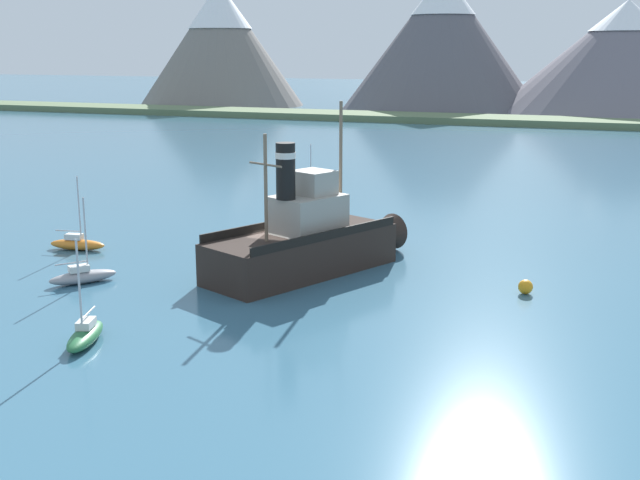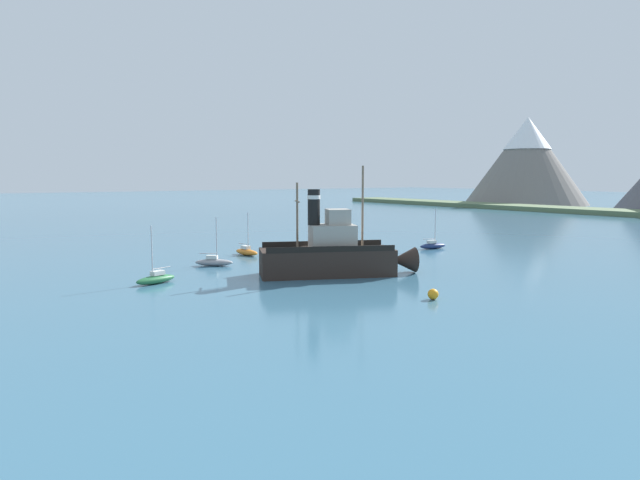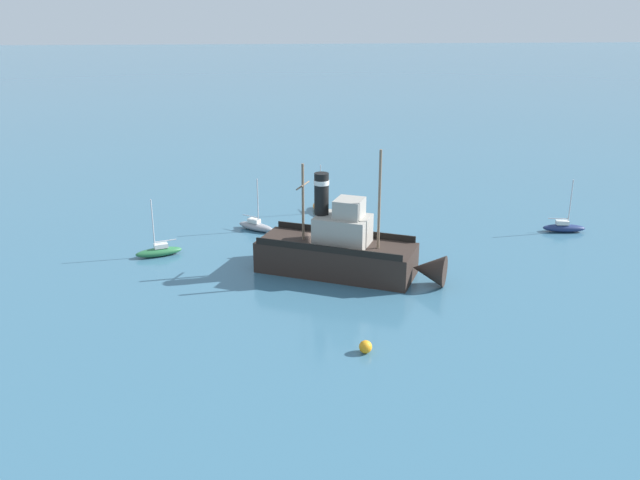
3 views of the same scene
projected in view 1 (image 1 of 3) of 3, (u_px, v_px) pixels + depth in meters
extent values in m
plane|color=#38667F|center=(275.00, 274.00, 47.06)|extent=(600.00, 600.00, 0.00)
cone|color=slate|center=(221.00, 45.00, 185.97)|extent=(38.19, 38.19, 27.58)
cone|color=white|center=(220.00, 6.00, 183.94)|extent=(14.76, 14.76, 10.15)
cone|color=#56545B|center=(442.00, 42.00, 169.05)|extent=(42.59, 42.59, 28.47)
cone|color=slate|center=(624.00, 58.00, 158.88)|extent=(51.84, 51.84, 22.33)
cone|color=white|center=(628.00, 15.00, 156.98)|extent=(14.79, 14.79, 6.07)
cube|color=#5B704C|center=(512.00, 121.00, 141.30)|extent=(240.00, 12.00, 1.20)
cube|color=#2D231E|center=(302.00, 253.00, 47.02)|extent=(8.96, 12.75, 2.40)
cone|color=#2D231E|center=(382.00, 234.00, 51.97)|extent=(3.13, 3.16, 2.35)
cube|color=#9E998E|center=(307.00, 214.00, 46.83)|extent=(4.38, 4.88, 2.20)
cube|color=#9E998E|center=(313.00, 182.00, 46.76)|extent=(2.83, 2.73, 1.40)
cylinder|color=black|center=(286.00, 171.00, 45.04)|extent=(1.10, 1.10, 3.20)
cylinder|color=silver|center=(285.00, 155.00, 44.83)|extent=(1.16, 1.16, 0.35)
cylinder|color=#75604C|center=(341.00, 164.00, 48.14)|extent=(0.20, 0.20, 7.50)
cylinder|color=#75604C|center=(266.00, 188.00, 44.19)|extent=(0.20, 0.20, 6.00)
cylinder|color=#75604C|center=(265.00, 165.00, 43.88)|extent=(2.42, 1.18, 0.12)
cube|color=black|center=(277.00, 224.00, 48.17)|extent=(4.81, 10.43, 0.50)
cube|color=black|center=(328.00, 235.00, 45.20)|extent=(4.81, 10.43, 0.50)
ellipsoid|color=navy|center=(309.00, 197.00, 69.79)|extent=(1.60, 3.91, 0.70)
cube|color=silver|center=(308.00, 191.00, 69.50)|extent=(0.78, 1.18, 0.36)
cylinder|color=#B7B7BC|center=(311.00, 168.00, 69.48)|extent=(0.10, 0.10, 4.20)
cylinder|color=#B7B7BC|center=(306.00, 188.00, 69.07)|extent=(0.32, 1.79, 0.08)
ellipsoid|color=#286B3D|center=(85.00, 336.00, 35.91)|extent=(2.24, 3.95, 0.70)
cube|color=silver|center=(86.00, 323.00, 35.98)|extent=(0.95, 1.25, 0.36)
cylinder|color=#B7B7BC|center=(79.00, 286.00, 35.05)|extent=(0.10, 0.10, 4.20)
cylinder|color=#B7B7BC|center=(88.00, 313.00, 36.29)|extent=(0.64, 1.73, 0.08)
ellipsoid|color=gray|center=(83.00, 277.00, 45.22)|extent=(3.19, 3.68, 0.70)
cube|color=silver|center=(79.00, 268.00, 44.99)|extent=(1.18, 1.26, 0.36)
cylinder|color=#B7B7BC|center=(85.00, 234.00, 44.80)|extent=(0.10, 0.10, 4.20)
cylinder|color=#B7B7BC|center=(71.00, 263.00, 44.70)|extent=(1.16, 1.48, 0.08)
ellipsoid|color=orange|center=(77.00, 245.00, 52.72)|extent=(3.93, 1.70, 0.70)
cube|color=silver|center=(74.00, 237.00, 52.64)|extent=(1.19, 0.81, 0.36)
cylinder|color=#B7B7BC|center=(79.00, 208.00, 52.09)|extent=(0.10, 0.10, 4.20)
cylinder|color=#B7B7BC|center=(68.00, 231.00, 52.63)|extent=(1.79, 0.37, 0.08)
sphere|color=orange|center=(525.00, 287.00, 43.19)|extent=(0.79, 0.79, 0.79)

